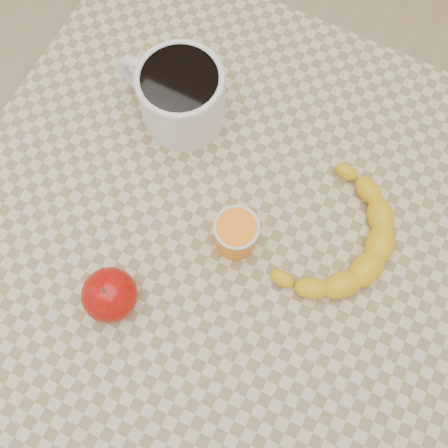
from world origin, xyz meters
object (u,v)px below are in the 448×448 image
at_px(table, 224,243).
at_px(coffee_mug, 180,95).
at_px(orange_juice_glass, 236,234).
at_px(banana, 338,240).
at_px(apple, 110,295).

relative_size(table, coffee_mug, 4.46).
xyz_separation_m(orange_juice_glass, banana, (0.13, 0.06, -0.02)).
bearing_deg(banana, apple, -123.44).
height_order(table, coffee_mug, coffee_mug).
relative_size(table, banana, 2.76).
bearing_deg(orange_juice_glass, table, 156.63).
height_order(apple, banana, apple).
bearing_deg(banana, orange_juice_glass, -139.10).
height_order(orange_juice_glass, apple, orange_juice_glass).
distance_m(orange_juice_glass, apple, 0.19).
bearing_deg(banana, table, -146.07).
relative_size(table, orange_juice_glass, 10.97).
relative_size(coffee_mug, apple, 2.30).
height_order(table, orange_juice_glass, orange_juice_glass).
xyz_separation_m(table, apple, (-0.09, -0.16, 0.12)).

